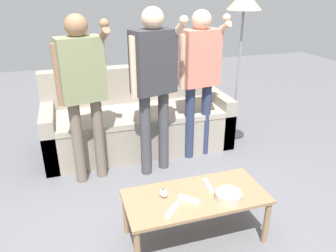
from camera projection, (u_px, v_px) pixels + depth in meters
name	position (u px, v px, depth m)	size (l,w,h in m)	color
ground_plane	(167.00, 235.00, 2.55)	(12.00, 12.00, 0.00)	slate
couch	(138.00, 121.00, 3.86)	(2.12, 0.83, 0.91)	#9E9384
coffee_table	(195.00, 201.00, 2.40)	(1.05, 0.48, 0.39)	#997551
snack_bowl	(228.00, 196.00, 2.33)	(0.19, 0.19, 0.06)	beige
game_remote_nunchuk	(164.00, 193.00, 2.37)	(0.06, 0.09, 0.05)	white
floor_lamp	(244.00, 9.00, 3.64)	(0.39, 0.39, 1.76)	#2D2D33
player_left	(82.00, 82.00, 2.91)	(0.50, 0.31, 1.59)	#756656
player_center	(154.00, 75.00, 3.04)	(0.52, 0.32, 1.63)	#47474C
player_right	(200.00, 69.00, 3.37)	(0.49, 0.31, 1.59)	#2D3856
game_remote_wand_near	(208.00, 186.00, 2.47)	(0.05, 0.15, 0.03)	white
game_remote_wand_far	(189.00, 200.00, 2.31)	(0.14, 0.14, 0.03)	white
game_remote_wand_spare	(173.00, 210.00, 2.20)	(0.14, 0.14, 0.03)	white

